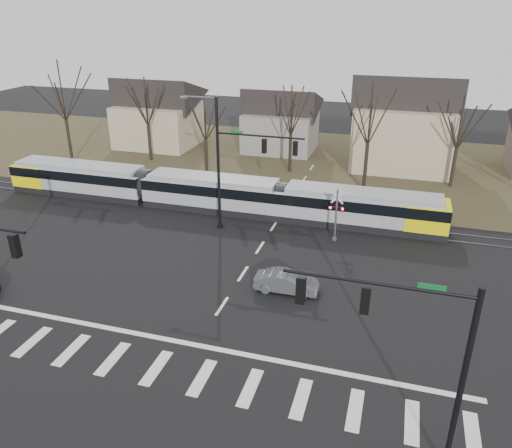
# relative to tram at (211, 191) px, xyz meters

# --- Properties ---
(ground) EXTENTS (140.00, 140.00, 0.00)m
(ground) POSITION_rel_tram_xyz_m (6.10, -16.00, -1.59)
(ground) COLOR black
(grass_verge) EXTENTS (140.00, 28.00, 0.01)m
(grass_verge) POSITION_rel_tram_xyz_m (6.10, 16.00, -1.59)
(grass_verge) COLOR #38331E
(grass_verge) RESTS_ON ground
(crosswalk) EXTENTS (27.00, 2.60, 0.01)m
(crosswalk) POSITION_rel_tram_xyz_m (6.10, -20.00, -1.59)
(crosswalk) COLOR silver
(crosswalk) RESTS_ON ground
(stop_line) EXTENTS (28.00, 0.35, 0.01)m
(stop_line) POSITION_rel_tram_xyz_m (6.10, -17.80, -1.59)
(stop_line) COLOR silver
(stop_line) RESTS_ON ground
(lane_dashes) EXTENTS (0.18, 30.00, 0.01)m
(lane_dashes) POSITION_rel_tram_xyz_m (6.10, -0.00, -1.59)
(lane_dashes) COLOR silver
(lane_dashes) RESTS_ON ground
(rail_pair) EXTENTS (90.00, 1.52, 0.06)m
(rail_pair) POSITION_rel_tram_xyz_m (6.10, -0.20, -1.56)
(rail_pair) COLOR #59595E
(rail_pair) RESTS_ON ground
(tram) EXTENTS (38.54, 2.86, 2.92)m
(tram) POSITION_rel_tram_xyz_m (0.00, 0.00, 0.00)
(tram) COLOR gray
(tram) RESTS_ON ground
(sedan) EXTENTS (1.71, 4.04, 1.29)m
(sedan) POSITION_rel_tram_xyz_m (9.32, -11.28, -0.95)
(sedan) COLOR #4C4F53
(sedan) RESTS_ON ground
(signal_pole_near_right) EXTENTS (6.72, 0.44, 8.00)m
(signal_pole_near_right) POSITION_rel_tram_xyz_m (16.21, -22.00, 3.57)
(signal_pole_near_right) COLOR black
(signal_pole_near_right) RESTS_ON ground
(signal_pole_far) EXTENTS (9.28, 0.44, 10.20)m
(signal_pole_far) POSITION_rel_tram_xyz_m (3.69, -3.50, 4.11)
(signal_pole_far) COLOR black
(signal_pole_far) RESTS_ON ground
(rail_crossing_signal) EXTENTS (1.08, 0.36, 4.00)m
(rail_crossing_signal) POSITION_rel_tram_xyz_m (11.10, -3.21, 0.29)
(rail_crossing_signal) COLOR #59595B
(rail_crossing_signal) RESTS_ON ground
(tree_row) EXTENTS (59.20, 7.20, 10.00)m
(tree_row) POSITION_rel_tram_xyz_m (8.10, 10.00, 3.41)
(tree_row) COLOR black
(tree_row) RESTS_ON ground
(house_a) EXTENTS (9.72, 8.64, 8.60)m
(house_a) POSITION_rel_tram_xyz_m (-13.90, 18.00, 2.87)
(house_a) COLOR tan
(house_a) RESTS_ON ground
(house_b) EXTENTS (8.64, 7.56, 7.65)m
(house_b) POSITION_rel_tram_xyz_m (1.10, 20.00, 2.38)
(house_b) COLOR gray
(house_b) RESTS_ON ground
(house_c) EXTENTS (10.80, 8.64, 10.10)m
(house_c) POSITION_rel_tram_xyz_m (15.10, 17.00, 3.64)
(house_c) COLOR tan
(house_c) RESTS_ON ground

